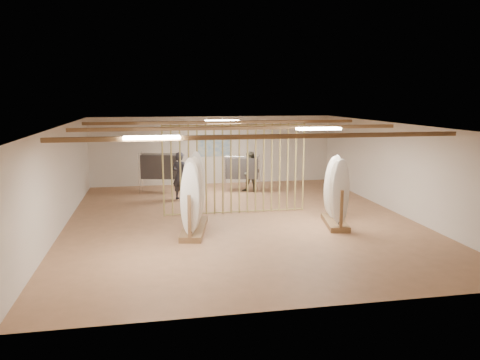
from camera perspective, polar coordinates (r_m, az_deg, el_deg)
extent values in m
plane|color=#A67450|center=(13.93, 0.00, -4.86)|extent=(12.00, 12.00, 0.00)
plane|color=gray|center=(13.48, 0.00, 6.71)|extent=(12.00, 12.00, 0.00)
plane|color=beige|center=(19.51, -3.29, 3.64)|extent=(12.00, 0.00, 12.00)
plane|color=beige|center=(7.96, 8.13, -6.08)|extent=(12.00, 0.00, 12.00)
plane|color=beige|center=(13.63, -21.12, 0.14)|extent=(0.00, 12.00, 12.00)
plane|color=beige|center=(15.36, 18.65, 1.35)|extent=(0.00, 12.00, 12.00)
cube|color=brown|center=(13.49, 0.00, 6.37)|extent=(9.50, 6.12, 0.10)
cube|color=white|center=(13.48, 0.00, 6.45)|extent=(1.20, 0.35, 0.06)
cylinder|color=tan|center=(14.20, -9.37, 1.06)|extent=(0.05, 0.05, 2.78)
cylinder|color=tan|center=(14.20, -8.32, 1.10)|extent=(0.05, 0.05, 2.78)
cylinder|color=tan|center=(14.22, -7.28, 1.13)|extent=(0.05, 0.05, 2.78)
cylinder|color=tan|center=(14.23, -6.24, 1.16)|extent=(0.05, 0.05, 2.78)
cylinder|color=tan|center=(14.26, -5.21, 1.19)|extent=(0.05, 0.05, 2.78)
cylinder|color=tan|center=(14.28, -4.17, 1.23)|extent=(0.05, 0.05, 2.78)
cylinder|color=tan|center=(14.31, -3.14, 1.26)|extent=(0.05, 0.05, 2.78)
cylinder|color=tan|center=(14.35, -2.12, 1.29)|extent=(0.05, 0.05, 2.78)
cylinder|color=tan|center=(14.39, -1.10, 1.32)|extent=(0.05, 0.05, 2.78)
cylinder|color=tan|center=(14.44, -0.09, 1.35)|extent=(0.05, 0.05, 2.78)
cylinder|color=tan|center=(14.49, 0.92, 1.38)|extent=(0.05, 0.05, 2.78)
cylinder|color=tan|center=(14.54, 1.92, 1.41)|extent=(0.05, 0.05, 2.78)
cylinder|color=tan|center=(14.60, 2.91, 1.43)|extent=(0.05, 0.05, 2.78)
cylinder|color=tan|center=(14.66, 3.89, 1.46)|extent=(0.05, 0.05, 2.78)
cylinder|color=tan|center=(14.73, 4.87, 1.49)|extent=(0.05, 0.05, 2.78)
cylinder|color=tan|center=(14.80, 5.83, 1.51)|extent=(0.05, 0.05, 2.78)
cylinder|color=tan|center=(14.87, 6.79, 1.54)|extent=(0.05, 0.05, 2.78)
cylinder|color=tan|center=(14.95, 7.74, 1.56)|extent=(0.05, 0.05, 2.78)
cube|color=#2F64A6|center=(19.47, -3.29, 4.21)|extent=(1.40, 0.03, 0.90)
cube|color=brown|center=(12.79, -5.60, -5.93)|extent=(0.97, 2.21, 0.15)
cylinder|color=black|center=(12.57, -5.67, -1.78)|extent=(0.43, 2.06, 0.01)
ellipsoid|color=white|center=(11.70, -6.14, -2.30)|extent=(0.49, 0.16, 1.89)
ellipsoid|color=silver|center=(12.13, -5.90, -1.86)|extent=(0.49, 0.16, 1.89)
ellipsoid|color=silver|center=(12.55, -5.68, -1.44)|extent=(0.49, 0.16, 1.89)
ellipsoid|color=silver|center=(12.98, -5.47, -1.05)|extent=(0.49, 0.16, 1.89)
ellipsoid|color=white|center=(13.40, -5.27, -0.69)|extent=(0.49, 0.16, 1.89)
cube|color=brown|center=(13.64, 11.49, -5.08)|extent=(0.84, 1.74, 0.15)
cylinder|color=black|center=(13.44, 11.63, -1.39)|extent=(0.32, 1.59, 0.01)
ellipsoid|color=white|center=(12.82, 12.19, -1.63)|extent=(0.47, 0.15, 1.79)
ellipsoid|color=silver|center=(13.22, 11.82, -1.26)|extent=(0.47, 0.15, 1.79)
ellipsoid|color=white|center=(13.63, 11.47, -0.91)|extent=(0.47, 0.15, 1.79)
ellipsoid|color=silver|center=(14.04, 11.14, -0.58)|extent=(0.47, 0.15, 1.79)
cylinder|color=silver|center=(17.64, -9.84, 3.21)|extent=(1.43, 0.41, 0.03)
cube|color=#222227|center=(17.71, -9.79, 1.61)|extent=(1.41, 0.71, 0.89)
cylinder|color=silver|center=(17.74, -9.77, 0.85)|extent=(0.03, 0.03, 1.57)
cylinder|color=silver|center=(17.72, 0.24, 2.87)|extent=(1.28, 0.37, 0.03)
cube|color=#222227|center=(17.78, 0.24, 1.45)|extent=(1.27, 0.64, 0.80)
cylinder|color=silver|center=(17.81, 0.24, 0.77)|extent=(0.03, 0.03, 1.41)
imported|color=#282830|center=(16.57, -7.32, 0.89)|extent=(0.85, 0.79, 1.93)
imported|color=#3F3D31|center=(17.75, 1.36, 1.30)|extent=(1.08, 1.03, 1.76)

